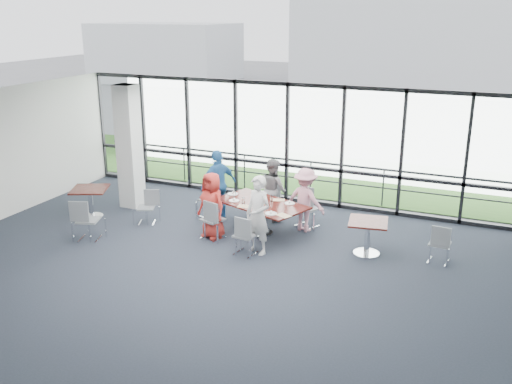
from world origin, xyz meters
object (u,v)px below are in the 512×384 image
at_px(chair_main_fr, 307,208).
at_px(chair_main_nr, 245,235).
at_px(chair_main_nl, 213,220).
at_px(diner_far_left, 273,189).
at_px(chair_spare_lb, 146,208).
at_px(side_table_left, 90,193).
at_px(chair_spare_la, 88,220).
at_px(main_table, 261,207).
at_px(diner_near_right, 258,215).
at_px(chair_main_end, 210,200).
at_px(diner_end, 218,184).
at_px(diner_far_right, 305,200).
at_px(chair_main_fl, 272,201).
at_px(structural_column, 129,147).
at_px(chair_spare_r, 440,244).
at_px(diner_near_left, 212,205).
at_px(side_table_right, 368,227).

bearing_deg(chair_main_fr, chair_main_nr, 95.72).
bearing_deg(chair_main_nl, chair_main_nr, -8.93).
distance_m(diner_far_left, chair_main_fr, 1.03).
relative_size(chair_main_nr, chair_spare_lb, 1.07).
bearing_deg(side_table_left, chair_spare_la, -53.12).
distance_m(chair_main_nl, chair_spare_lb, 1.94).
distance_m(main_table, diner_near_right, 1.12).
xyz_separation_m(chair_main_nr, chair_main_end, (-1.73, 1.73, 0.02)).
bearing_deg(diner_end, chair_main_fr, 124.93).
relative_size(diner_far_right, chair_spare_la, 1.62).
relative_size(side_table_left, chair_main_fl, 1.35).
xyz_separation_m(chair_main_nr, chair_spare_lb, (-2.97, 0.73, -0.03)).
height_order(main_table, chair_main_fl, chair_main_fl).
bearing_deg(chair_spare_lb, diner_end, -166.40).
height_order(diner_near_right, chair_spare_lb, diner_near_right).
distance_m(diner_near_right, chair_main_end, 2.51).
height_order(chair_main_nr, chair_main_fr, chair_main_fr).
xyz_separation_m(structural_column, chair_main_nr, (4.05, -1.71, -1.17)).
bearing_deg(chair_main_nr, chair_main_fr, 79.92).
distance_m(main_table, chair_main_nr, 1.26).
height_order(diner_far_left, diner_far_right, diner_far_left).
height_order(chair_main_nr, chair_spare_r, chair_main_nr).
distance_m(diner_near_left, diner_end, 1.29).
bearing_deg(chair_spare_r, side_table_right, -167.91).
height_order(diner_end, chair_main_end, diner_end).
xyz_separation_m(chair_main_end, chair_spare_lb, (-1.23, -1.00, -0.05)).
relative_size(main_table, chair_spare_lb, 2.94).
height_order(main_table, chair_spare_la, chair_spare_la).
distance_m(diner_far_right, chair_main_fr, 0.39).
relative_size(chair_main_nl, chair_spare_lb, 1.14).
bearing_deg(diner_near_right, side_table_right, 41.08).
height_order(diner_far_left, chair_main_nl, diner_far_left).
bearing_deg(main_table, diner_end, 177.87).
bearing_deg(diner_end, diner_near_right, 75.80).
height_order(diner_near_right, diner_end, diner_end).
xyz_separation_m(diner_far_left, diner_far_right, (0.99, -0.44, -0.01)).
height_order(chair_spare_la, chair_spare_r, chair_spare_la).
height_order(diner_near_left, chair_main_end, diner_near_left).
height_order(diner_near_left, chair_spare_la, diner_near_left).
height_order(diner_near_right, chair_spare_la, diner_near_right).
bearing_deg(diner_near_right, chair_main_end, 161.71).
relative_size(main_table, side_table_right, 2.58).
xyz_separation_m(chair_spare_la, chair_spare_r, (7.41, 1.85, -0.06)).
relative_size(diner_end, chair_main_nl, 1.89).
bearing_deg(main_table, chair_main_end, -177.19).
distance_m(main_table, diner_end, 1.51).
distance_m(main_table, chair_spare_la, 3.91).
bearing_deg(chair_spare_lb, diner_far_left, -173.89).
bearing_deg(diner_far_right, main_table, 46.80).
bearing_deg(chair_main_nl, chair_main_fr, 59.11).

